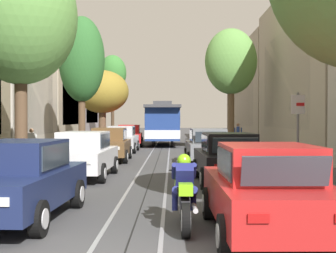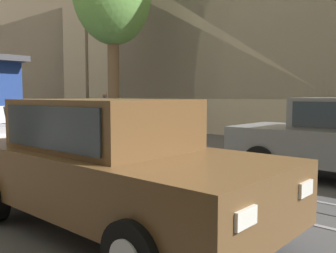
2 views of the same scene
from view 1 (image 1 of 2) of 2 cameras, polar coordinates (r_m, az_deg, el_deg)
The scene contains 22 objects.
ground_plane at distance 25.97m, azimuth -1.08°, elevation -3.53°, with size 160.00×160.00×0.00m, color #424244.
trolley_track_rails at distance 28.83m, azimuth -0.92°, elevation -3.08°, with size 1.14×56.64×0.01m.
building_facade_left at distance 33.89m, azimuth -18.06°, elevation 5.23°, with size 5.66×48.34×10.84m.
building_facade_right at distance 31.05m, azimuth 17.58°, elevation 5.10°, with size 5.30×48.34×9.80m.
parked_car_navy_near_left at distance 9.95m, azimuth -17.66°, elevation -6.16°, with size 2.14×4.42×1.58m.
parked_car_white_second_left at distance 16.41m, azimuth -10.21°, elevation -3.35°, with size 2.07×4.39×1.58m.
parked_car_brown_mid_left at distance 22.77m, azimuth -7.11°, elevation -2.15°, with size 2.06×4.39×1.58m.
parked_car_silver_fourth_left at distance 28.91m, azimuth -5.64°, elevation -1.49°, with size 2.00×4.36×1.58m.
parked_car_red_fifth_left at distance 34.68m, azimuth -4.70°, elevation -1.09°, with size 2.12×4.41×1.58m.
parked_car_red_near_right at distance 8.37m, azimuth 11.82°, elevation -7.47°, with size 2.04×4.38×1.58m.
parked_car_black_second_right at distance 14.90m, azimuth 7.28°, elevation -3.78°, with size 2.10×4.40×1.58m.
parked_car_grey_mid_right at distance 21.27m, azimuth 4.81°, elevation -2.36°, with size 2.07×4.39×1.58m.
street_tree_kerb_left_second at distance 17.32m, azimuth -17.40°, elevation 12.44°, with size 3.87×3.70×7.86m.
street_tree_kerb_left_mid at distance 27.02m, azimuth -10.39°, elevation 7.89°, with size 2.56×2.43×7.76m.
street_tree_kerb_left_fourth at distance 33.93m, azimuth -7.95°, elevation 4.10°, with size 3.76×3.31×5.48m.
street_tree_kerb_left_far at distance 43.09m, azimuth -6.72°, elevation 6.31°, with size 2.50×2.09×7.79m.
street_tree_kerb_right_second at distance 31.37m, azimuth 7.61°, elevation 7.66°, with size 3.41×2.83×7.94m.
cable_car_trolley at distance 35.82m, azimuth -0.64°, elevation 0.36°, with size 2.68×9.15×3.28m.
motorcycle_with_rider at distance 8.75m, azimuth 1.99°, elevation -8.09°, with size 0.56×1.99×1.37m.
pedestrian_on_left_pavement at distance 24.57m, azimuth -16.17°, elevation -1.79°, with size 0.55×0.22×1.55m.
pedestrian_crossing_far at distance 32.72m, azimuth 8.46°, elevation -0.91°, with size 0.55×0.38×1.72m.
street_sign_post at distance 12.23m, azimuth 15.43°, elevation -0.75°, with size 0.36×0.09×2.68m.
Camera 1 is at (0.71, -6.43, 2.02)m, focal length 50.42 mm.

